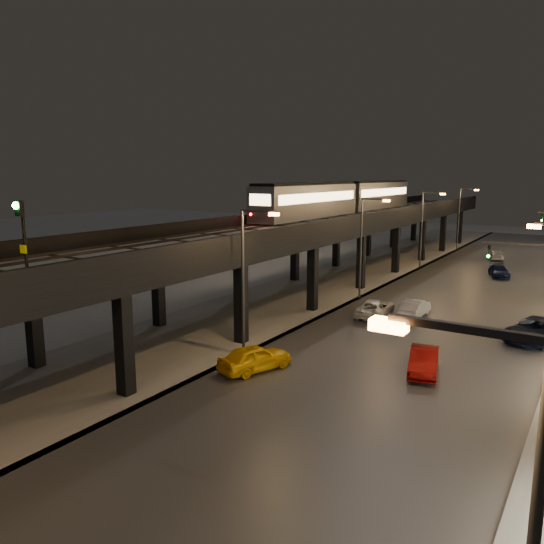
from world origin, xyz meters
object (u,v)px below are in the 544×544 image
Objects in this scene: subway_train at (346,197)px; car_taxi at (255,359)px; car_onc_silver at (424,362)px; car_mid_dark at (496,255)px; car_near_white at (414,308)px; rail_signal at (21,225)px; car_onc_dark at (535,331)px; car_onc_white at (499,272)px; car_mid_silver at (375,309)px.

car_taxi is (9.87, -33.49, -7.64)m from subway_train.
car_taxi reaches higher than car_onc_silver.
car_mid_dark is (4.40, 49.50, -0.14)m from car_taxi.
car_taxi is at bearing 75.43° from car_near_white.
rail_signal is at bearing -81.86° from subway_train.
car_onc_dark is at bearing 51.12° from car_onc_silver.
car_onc_white is at bearing 77.99° from rail_signal.
car_onc_dark reaches higher than car_mid_silver.
car_taxi is 1.05× the size of car_near_white.
car_onc_silver reaches higher than car_mid_dark.
car_mid_dark is 0.76× the size of car_onc_dark.
rail_signal is 0.69× the size of car_mid_silver.
car_onc_dark is (11.27, -0.19, 0.08)m from car_mid_silver.
rail_signal is (6.40, -44.74, 0.64)m from subway_train.
car_mid_silver is at bearing 79.10° from rail_signal.
car_onc_white is (16.67, 3.51, -7.77)m from subway_train.
car_taxi is at bearing -73.57° from subway_train.
subway_train is at bearing -53.77° from car_taxi.
subway_train is at bearing -51.66° from car_near_white.
car_mid_dark is at bearing -91.19° from car_near_white.
car_onc_white is (10.27, 48.25, -8.40)m from rail_signal.
subway_train is 23.46m from car_near_white.
car_mid_silver is at bearing -76.04° from car_taxi.
car_near_white is 8.92m from car_onc_dark.
car_near_white reaches higher than car_mid_dark.
subway_train is at bearing 156.01° from car_onc_dark.
rail_signal is at bearing -120.95° from car_onc_white.
rail_signal is 29.70m from car_near_white.
rail_signal reaches higher than car_near_white.
car_onc_white is at bearing 87.86° from car_mid_dark.
car_mid_silver is at bearing 33.79° from car_near_white.
car_near_white is at bearing -116.47° from car_onc_white.
car_onc_dark is 1.29× the size of car_onc_white.
car_mid_dark is at bearing 48.26° from subway_train.
car_onc_silver reaches higher than car_near_white.
rail_signal reaches higher than car_mid_dark.
car_taxi is 1.02× the size of car_onc_white.
car_taxi reaches higher than car_onc_white.
car_onc_silver reaches higher than car_onc_white.
car_onc_silver is (11.68, 15.91, -8.32)m from rail_signal.
car_onc_dark is (12.76, 14.31, 0.02)m from car_taxi.
rail_signal is 0.77× the size of car_taxi.
rail_signal is 0.61× the size of car_onc_dark.
subway_train is 22.81m from car_mid_dark.
rail_signal is 61.82m from car_mid_dark.
subway_train is 18.72m from car_onc_white.
car_near_white is 0.98× the size of car_onc_white.
car_onc_white is at bearing 11.91° from subway_train.
subway_train is 10.69× the size of rail_signal.
car_mid_silver is at bearing 72.24° from car_mid_dark.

